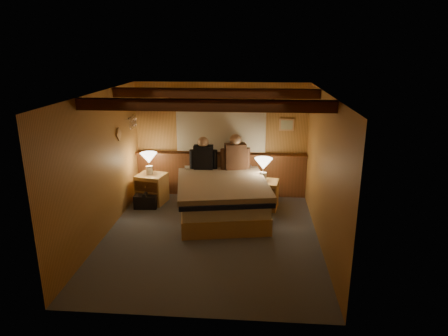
# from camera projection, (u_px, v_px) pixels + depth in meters

# --- Properties ---
(floor) EXTENTS (4.20, 4.20, 0.00)m
(floor) POSITION_uv_depth(u_px,v_px,m) (211.00, 237.00, 6.74)
(floor) COLOR #515560
(floor) RESTS_ON ground
(ceiling) EXTENTS (4.20, 4.20, 0.00)m
(ceiling) POSITION_uv_depth(u_px,v_px,m) (209.00, 94.00, 6.04)
(ceiling) COLOR tan
(ceiling) RESTS_ON wall_back
(wall_back) EXTENTS (3.60, 0.00, 3.60)m
(wall_back) POSITION_uv_depth(u_px,v_px,m) (221.00, 140.00, 8.39)
(wall_back) COLOR #C28945
(wall_back) RESTS_ON floor
(wall_left) EXTENTS (0.00, 4.20, 4.20)m
(wall_left) POSITION_uv_depth(u_px,v_px,m) (101.00, 167.00, 6.53)
(wall_left) COLOR #C28945
(wall_left) RESTS_ON floor
(wall_right) EXTENTS (0.00, 4.20, 4.20)m
(wall_right) POSITION_uv_depth(u_px,v_px,m) (324.00, 172.00, 6.26)
(wall_right) COLOR #C28945
(wall_right) RESTS_ON floor
(wall_front) EXTENTS (3.60, 0.00, 3.60)m
(wall_front) POSITION_uv_depth(u_px,v_px,m) (189.00, 225.00, 4.39)
(wall_front) COLOR #C28945
(wall_front) RESTS_ON floor
(wainscot) EXTENTS (3.60, 0.23, 0.94)m
(wainscot) POSITION_uv_depth(u_px,v_px,m) (221.00, 173.00, 8.54)
(wainscot) COLOR brown
(wainscot) RESTS_ON wall_back
(curtain_window) EXTENTS (2.18, 0.09, 1.11)m
(curtain_window) POSITION_uv_depth(u_px,v_px,m) (221.00, 126.00, 8.23)
(curtain_window) COLOR #4A2212
(curtain_window) RESTS_ON wall_back
(ceiling_beams) EXTENTS (3.60, 1.65, 0.16)m
(ceiling_beams) POSITION_uv_depth(u_px,v_px,m) (210.00, 98.00, 6.21)
(ceiling_beams) COLOR #4A2212
(ceiling_beams) RESTS_ON ceiling
(coat_rail) EXTENTS (0.05, 0.55, 0.24)m
(coat_rail) POSITION_uv_depth(u_px,v_px,m) (132.00, 121.00, 7.89)
(coat_rail) COLOR silver
(coat_rail) RESTS_ON wall_left
(framed_print) EXTENTS (0.30, 0.04, 0.25)m
(framed_print) POSITION_uv_depth(u_px,v_px,m) (287.00, 125.00, 8.17)
(framed_print) COLOR tan
(framed_print) RESTS_ON wall_back
(bed) EXTENTS (1.92, 2.32, 0.71)m
(bed) POSITION_uv_depth(u_px,v_px,m) (222.00, 197.00, 7.53)
(bed) COLOR tan
(bed) RESTS_ON floor
(nightstand_left) EXTENTS (0.64, 0.59, 0.60)m
(nightstand_left) POSITION_uv_depth(u_px,v_px,m) (152.00, 189.00, 8.16)
(nightstand_left) COLOR tan
(nightstand_left) RESTS_ON floor
(nightstand_right) EXTENTS (0.58, 0.54, 0.57)m
(nightstand_right) POSITION_uv_depth(u_px,v_px,m) (264.00, 195.00, 7.88)
(nightstand_right) COLOR tan
(nightstand_right) RESTS_ON floor
(lamp_left) EXTENTS (0.34, 0.34, 0.44)m
(lamp_left) POSITION_uv_depth(u_px,v_px,m) (149.00, 159.00, 8.02)
(lamp_left) COLOR white
(lamp_left) RESTS_ON nightstand_left
(lamp_right) EXTENTS (0.35, 0.35, 0.46)m
(lamp_right) POSITION_uv_depth(u_px,v_px,m) (263.00, 165.00, 7.72)
(lamp_right) COLOR white
(lamp_right) RESTS_ON nightstand_right
(person_left) EXTENTS (0.57, 0.24, 0.69)m
(person_left) POSITION_uv_depth(u_px,v_px,m) (203.00, 156.00, 8.03)
(person_left) COLOR black
(person_left) RESTS_ON bed
(person_right) EXTENTS (0.60, 0.33, 0.74)m
(person_right) POSITION_uv_depth(u_px,v_px,m) (235.00, 155.00, 8.02)
(person_right) COLOR #492D1D
(person_right) RESTS_ON bed
(duffel_bag) EXTENTS (0.46, 0.29, 0.32)m
(duffel_bag) POSITION_uv_depth(u_px,v_px,m) (146.00, 201.00, 7.95)
(duffel_bag) COLOR black
(duffel_bag) RESTS_ON floor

